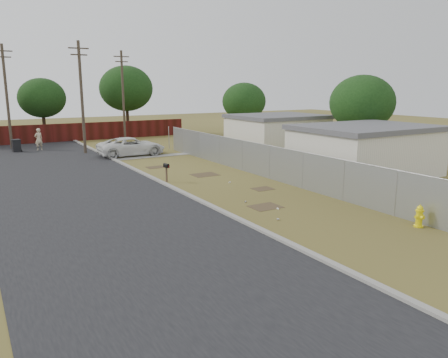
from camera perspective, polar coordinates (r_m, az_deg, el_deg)
ground at (r=24.76m, az=0.14°, el=-0.70°), size 120.00×120.00×0.00m
street at (r=29.85m, az=-19.27°, el=0.85°), size 15.10×60.00×0.12m
chainlink_fence at (r=27.12m, az=4.71°, el=2.09°), size 0.10×27.06×2.02m
privacy_fence at (r=46.43m, az=-22.68°, el=5.47°), size 30.00×0.12×1.80m
utility_poles at (r=42.34m, az=-19.07°, el=10.35°), size 12.60×8.24×9.00m
houses at (r=32.74m, az=12.07°, el=4.93°), size 9.30×17.24×3.10m
horizon_trees at (r=46.25m, az=-14.26°, el=10.64°), size 33.32×31.94×7.78m
fire_hydrant at (r=18.90m, az=24.16°, el=-4.49°), size 0.42×0.43×0.91m
mailbox at (r=25.44m, az=-7.54°, el=1.53°), size 0.23×0.48×1.10m
pickup_truck at (r=35.75m, az=-12.00°, el=4.18°), size 5.32×2.46×1.48m
pedestrian at (r=41.15m, az=-23.05°, el=4.80°), size 0.81×0.66×1.91m
trash_bin at (r=40.98m, az=-25.50°, el=3.98°), size 0.78×0.77×1.06m
scattered_litter at (r=21.04m, az=4.12°, el=-2.92°), size 2.09×7.22×0.07m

